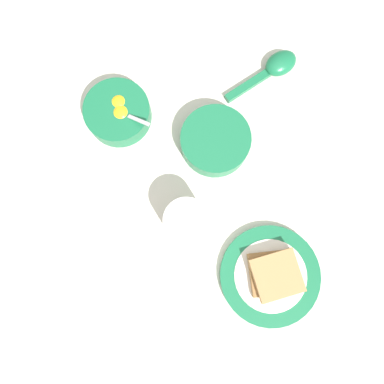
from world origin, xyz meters
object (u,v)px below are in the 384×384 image
soup_spoon (275,67)px  drinking_cup (187,222)px  toast_plate (270,276)px  toast_sandwich (275,274)px  congee_bowl (215,141)px  egg_bowl (118,113)px

soup_spoon → drinking_cup: (-0.05, 0.36, 0.03)m
toast_plate → drinking_cup: drinking_cup is taller
soup_spoon → drinking_cup: drinking_cup is taller
toast_sandwich → congee_bowl: size_ratio=0.88×
toast_sandwich → egg_bowl: bearing=-8.6°
toast_plate → drinking_cup: size_ratio=2.24×
egg_bowl → toast_plate: egg_bowl is taller
toast_sandwich → soup_spoon: (0.24, -0.34, -0.02)m
soup_spoon → congee_bowl: congee_bowl is taller
egg_bowl → drinking_cup: size_ratio=1.71×
drinking_cup → soup_spoon: bearing=-81.5°
toast_plate → congee_bowl: 0.28m
egg_bowl → soup_spoon: size_ratio=0.85×
toast_sandwich → congee_bowl: bearing=-29.6°
toast_sandwich → toast_plate: bearing=82.8°
egg_bowl → toast_sandwich: 0.43m
drinking_cup → toast_plate: bearing=-174.2°
toast_plate → congee_bowl: bearing=-30.7°
soup_spoon → toast_plate: bearing=124.7°
toast_sandwich → drinking_cup: drinking_cup is taller
toast_sandwich → congee_bowl: (0.24, -0.14, -0.01)m
drinking_cup → toast_sandwich: bearing=-172.5°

